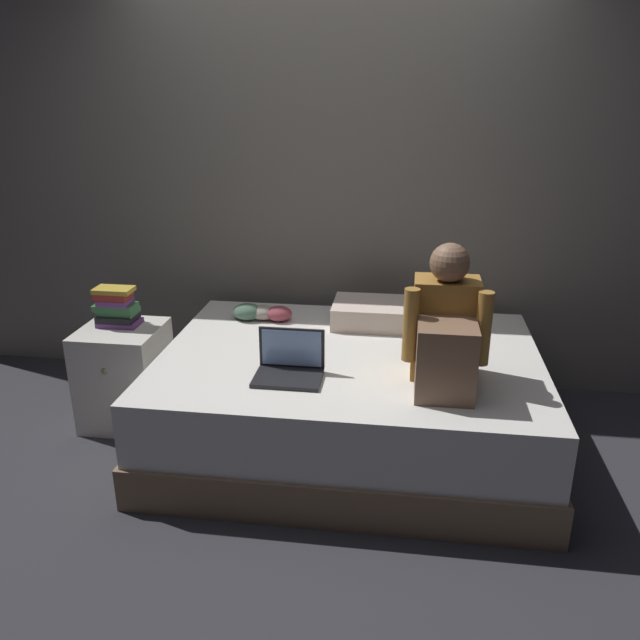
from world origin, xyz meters
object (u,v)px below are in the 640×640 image
Objects in this scene: bed at (349,399)px; pillow at (381,314)px; laptop at (289,366)px; person_sitting at (446,333)px; book_stack at (116,308)px; clothes_pile at (262,312)px; nightstand at (125,375)px.

bed is 0.58m from pillow.
bed is 6.25× the size of laptop.
person_sitting is 1.84m from book_stack.
clothes_pile is (-0.31, 0.75, -0.01)m from laptop.
book_stack is at bearing 166.92° from person_sitting.
nightstand reaches higher than bed.
laptop is (-0.26, -0.32, 0.33)m from bed.
laptop is at bearing -67.56° from clothes_pile.
laptop is (-0.72, -0.03, -0.20)m from person_sitting.
nightstand is at bearing -60.39° from book_stack.
pillow is at bearing 62.53° from laptop.
pillow is 2.31× the size of book_stack.
nightstand is 1.52m from pillow.
clothes_pile is at bearing 21.57° from book_stack.
laptop is 1.32× the size of book_stack.
bed is 8.26× the size of book_stack.
book_stack is (-1.33, 0.13, 0.41)m from bed.
bed is 0.78m from clothes_pile.
laptop is 0.90× the size of clothes_pile.
bed is at bearing -36.84° from clothes_pile.
pillow is (-0.32, 0.74, -0.19)m from person_sitting.
nightstand is 1.03× the size of pillow.
person_sitting reaches higher than nightstand.
book_stack is at bearing -167.58° from pillow.
laptop is at bearing -117.47° from pillow.
book_stack is 0.82m from clothes_pile.
clothes_pile is at bearing 145.20° from person_sitting.
nightstand is at bearing -165.36° from pillow.
person_sitting reaches higher than bed.
bed is 0.53m from laptop.
person_sitting is at bearing -13.08° from book_stack.
person_sitting is 2.05× the size of laptop.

